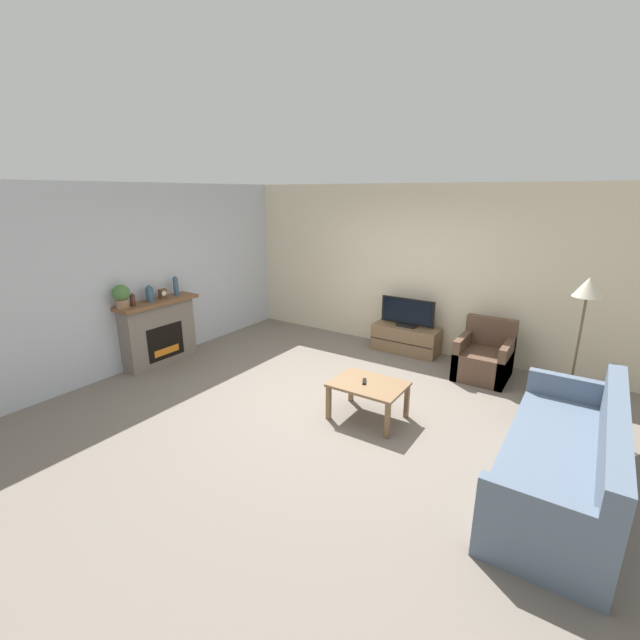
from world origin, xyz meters
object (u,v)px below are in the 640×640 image
at_px(mantel_clock, 163,294).
at_px(tv, 407,314).
at_px(coffee_table, 368,388).
at_px(mantel_vase_right, 176,286).
at_px(mantel_vase_left, 133,300).
at_px(mantel_vase_centre_left, 150,294).
at_px(floor_lamp, 586,300).
at_px(armchair, 484,359).
at_px(couch, 564,463).
at_px(potted_plant, 121,295).
at_px(tv_stand, 406,339).
at_px(remote, 364,381).
at_px(fireplace, 159,331).

height_order(mantel_clock, tv, mantel_clock).
bearing_deg(coffee_table, mantel_vase_right, 177.51).
height_order(mantel_vase_left, mantel_clock, mantel_vase_left).
distance_m(mantel_vase_centre_left, coffee_table, 3.57).
distance_m(mantel_vase_left, floor_lamp, 5.77).
relative_size(armchair, coffee_table, 0.99).
height_order(coffee_table, couch, couch).
bearing_deg(potted_plant, mantel_vase_right, 90.00).
bearing_deg(potted_plant, mantel_vase_left, 90.00).
relative_size(mantel_vase_centre_left, couch, 0.11).
height_order(mantel_vase_centre_left, armchair, mantel_vase_centre_left).
relative_size(tv_stand, floor_lamp, 0.64).
bearing_deg(mantel_vase_left, remote, 10.05).
xyz_separation_m(mantel_vase_centre_left, tv_stand, (3.00, 2.62, -0.89)).
height_order(armchair, remote, armchair).
xyz_separation_m(mantel_vase_left, coffee_table, (3.48, 0.61, -0.70)).
bearing_deg(couch, floor_lamp, 93.04).
height_order(mantel_clock, tv_stand, mantel_clock).
height_order(fireplace, armchair, fireplace).
bearing_deg(mantel_vase_left, armchair, 30.86).
height_order(mantel_vase_right, coffee_table, mantel_vase_right).
bearing_deg(coffee_table, potted_plant, -167.55).
xyz_separation_m(mantel_vase_right, mantel_clock, (0.00, -0.25, -0.07)).
bearing_deg(couch, tv, 135.05).
bearing_deg(mantel_vase_right, tv, 35.48).
distance_m(fireplace, potted_plant, 0.86).
distance_m(mantel_vase_left, remote, 3.54).
distance_m(fireplace, coffee_table, 3.51).
bearing_deg(mantel_vase_left, mantel_clock, 89.91).
height_order(mantel_vase_centre_left, floor_lamp, floor_lamp).
height_order(potted_plant, armchair, potted_plant).
distance_m(mantel_clock, tv_stand, 3.94).
bearing_deg(mantel_vase_left, tv_stand, 44.04).
relative_size(tv_stand, tv, 1.20).
distance_m(tv, remote, 2.34).
xyz_separation_m(mantel_clock, floor_lamp, (5.44, 1.40, 0.36)).
bearing_deg(fireplace, tv, 39.86).
height_order(mantel_vase_centre_left, mantel_vase_right, mantel_vase_right).
relative_size(mantel_vase_left, mantel_clock, 1.22).
relative_size(mantel_clock, coffee_table, 0.18).
bearing_deg(tv_stand, mantel_clock, -141.40).
distance_m(mantel_vase_centre_left, armchair, 4.97).
bearing_deg(mantel_vase_centre_left, tv_stand, 41.09).
bearing_deg(potted_plant, remote, 12.60).
bearing_deg(tv_stand, remote, -79.54).
bearing_deg(remote, coffee_table, -22.99).
height_order(mantel_vase_centre_left, potted_plant, potted_plant).
bearing_deg(mantel_clock, fireplace, -97.74).
height_order(mantel_vase_left, coffee_table, mantel_vase_left).
relative_size(fireplace, remote, 8.32).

